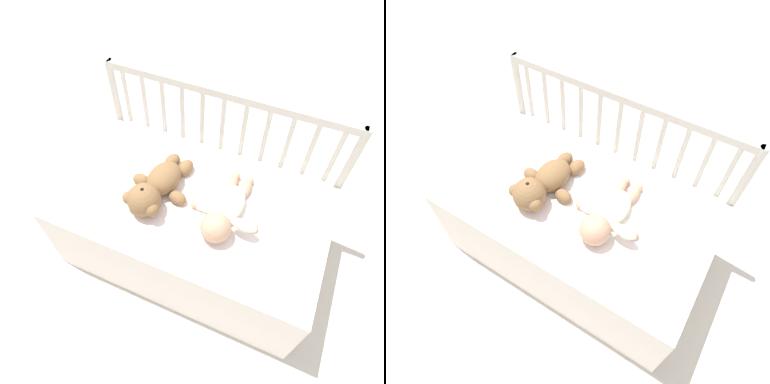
{
  "view_description": "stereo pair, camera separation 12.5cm",
  "coord_description": "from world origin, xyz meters",
  "views": [
    {
      "loc": [
        0.35,
        -0.79,
        1.66
      ],
      "look_at": [
        0.0,
        0.01,
        0.51
      ],
      "focal_mm": 32.0,
      "sensor_mm": 36.0,
      "label": 1
    },
    {
      "loc": [
        0.46,
        -0.73,
        1.66
      ],
      "look_at": [
        0.0,
        0.01,
        0.51
      ],
      "focal_mm": 32.0,
      "sensor_mm": 36.0,
      "label": 2
    }
  ],
  "objects": [
    {
      "name": "baby",
      "position": [
        0.16,
        -0.02,
        0.49
      ],
      "size": [
        0.3,
        0.39,
        0.13
      ],
      "color": "#EAEACC",
      "rests_on": "crib_mattress"
    },
    {
      "name": "teddy_bear",
      "position": [
        -0.15,
        -0.03,
        0.51
      ],
      "size": [
        0.28,
        0.39,
        0.15
      ],
      "color": "olive",
      "rests_on": "crib_mattress"
    },
    {
      "name": "crib_rail",
      "position": [
        0.0,
        0.36,
        0.56
      ],
      "size": [
        1.18,
        0.04,
        0.78
      ],
      "color": "beige",
      "rests_on": "ground_plane"
    },
    {
      "name": "ground_plane",
      "position": [
        0.0,
        0.0,
        0.0
      ],
      "size": [
        12.0,
        12.0,
        0.0
      ],
      "primitive_type": "plane",
      "color": "silver"
    },
    {
      "name": "blanket",
      "position": [
        0.0,
        0.03,
        0.45
      ],
      "size": [
        0.79,
        0.5,
        0.01
      ],
      "color": "white",
      "rests_on": "crib_mattress"
    },
    {
      "name": "crib_mattress",
      "position": [
        0.0,
        0.0,
        0.22
      ],
      "size": [
        1.18,
        0.67,
        0.45
      ],
      "color": "white",
      "rests_on": "ground_plane"
    }
  ]
}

